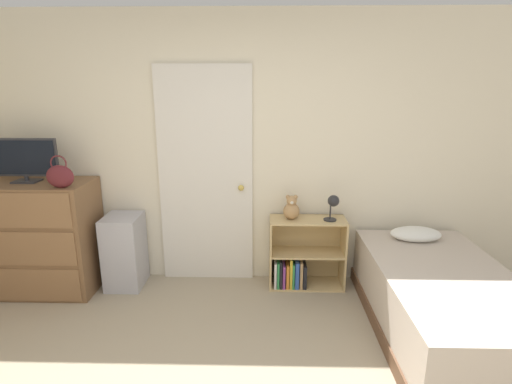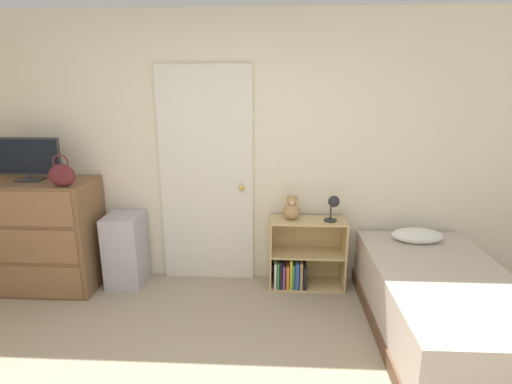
# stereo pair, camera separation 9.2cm
# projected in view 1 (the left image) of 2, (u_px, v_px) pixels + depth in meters

# --- Properties ---
(wall_back) EXTENTS (10.00, 0.06, 2.55)m
(wall_back) POSITION_uv_depth(u_px,v_px,m) (236.00, 152.00, 3.79)
(wall_back) COLOR beige
(wall_back) RESTS_ON ground_plane
(door_closed) EXTENTS (0.89, 0.09, 2.08)m
(door_closed) POSITION_uv_depth(u_px,v_px,m) (206.00, 178.00, 3.81)
(door_closed) COLOR silver
(door_closed) RESTS_ON ground_plane
(dresser) EXTENTS (0.99, 0.56, 1.05)m
(dresser) POSITION_uv_depth(u_px,v_px,m) (41.00, 237.00, 3.71)
(dresser) COLOR brown
(dresser) RESTS_ON ground_plane
(tv) EXTENTS (0.61, 0.16, 0.39)m
(tv) POSITION_uv_depth(u_px,v_px,m) (23.00, 159.00, 3.53)
(tv) COLOR #2D2D33
(tv) RESTS_ON dresser
(handbag) EXTENTS (0.23, 0.10, 0.28)m
(handbag) POSITION_uv_depth(u_px,v_px,m) (60.00, 176.00, 3.35)
(handbag) COLOR #591E23
(handbag) RESTS_ON dresser
(storage_bin) EXTENTS (0.33, 0.38, 0.70)m
(storage_bin) POSITION_uv_depth(u_px,v_px,m) (125.00, 251.00, 3.82)
(storage_bin) COLOR #ADADB7
(storage_bin) RESTS_ON ground_plane
(bookshelf) EXTENTS (0.71, 0.30, 0.68)m
(bookshelf) POSITION_uv_depth(u_px,v_px,m) (300.00, 259.00, 3.85)
(bookshelf) COLOR tan
(bookshelf) RESTS_ON ground_plane
(teddy_bear) EXTENTS (0.15, 0.15, 0.23)m
(teddy_bear) POSITION_uv_depth(u_px,v_px,m) (291.00, 209.00, 3.71)
(teddy_bear) COLOR tan
(teddy_bear) RESTS_ON bookshelf
(desk_lamp) EXTENTS (0.13, 0.13, 0.25)m
(desk_lamp) POSITION_uv_depth(u_px,v_px,m) (333.00, 203.00, 3.64)
(desk_lamp) COLOR #262628
(desk_lamp) RESTS_ON bookshelf
(bed) EXTENTS (1.01, 1.85, 0.64)m
(bed) POSITION_uv_depth(u_px,v_px,m) (442.00, 303.00, 3.08)
(bed) COLOR brown
(bed) RESTS_ON ground_plane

